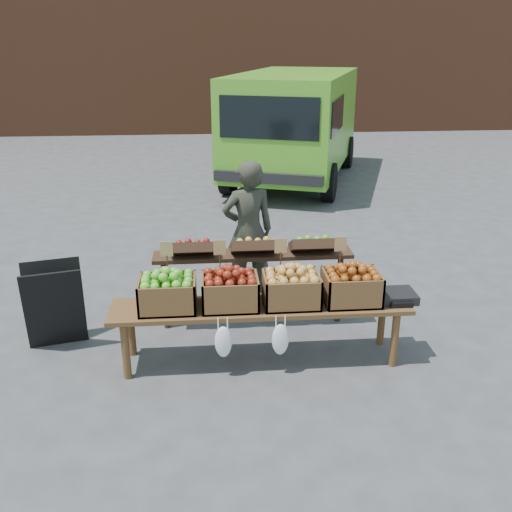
{
  "coord_description": "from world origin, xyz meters",
  "views": [
    {
      "loc": [
        -0.33,
        -5.04,
        2.82
      ],
      "look_at": [
        0.1,
        0.08,
        0.85
      ],
      "focal_mm": 40.0,
      "sensor_mm": 36.0,
      "label": 1
    }
  ],
  "objects_px": {
    "weighing_scale": "(396,296)",
    "crate_green_apples": "(351,287)",
    "back_table": "(253,278)",
    "display_bench": "(261,333)",
    "vendor": "(248,231)",
    "crate_russet_pears": "(230,292)",
    "crate_red_apples": "(291,290)",
    "chalkboard_sign": "(55,305)",
    "delivery_van": "(294,128)",
    "crate_golden_apples": "(168,294)"
  },
  "relations": [
    {
      "from": "delivery_van",
      "to": "chalkboard_sign",
      "type": "relative_size",
      "value": 5.81
    },
    {
      "from": "delivery_van",
      "to": "display_bench",
      "type": "distance_m",
      "value": 7.34
    },
    {
      "from": "back_table",
      "to": "crate_golden_apples",
      "type": "distance_m",
      "value": 1.1
    },
    {
      "from": "vendor",
      "to": "chalkboard_sign",
      "type": "distance_m",
      "value": 2.18
    },
    {
      "from": "back_table",
      "to": "crate_green_apples",
      "type": "bearing_deg",
      "value": -40.79
    },
    {
      "from": "crate_russet_pears",
      "to": "crate_red_apples",
      "type": "relative_size",
      "value": 1.0
    },
    {
      "from": "display_bench",
      "to": "weighing_scale",
      "type": "bearing_deg",
      "value": 0.0
    },
    {
      "from": "delivery_van",
      "to": "display_bench",
      "type": "relative_size",
      "value": 1.8
    },
    {
      "from": "vendor",
      "to": "weighing_scale",
      "type": "distance_m",
      "value": 1.9
    },
    {
      "from": "chalkboard_sign",
      "to": "delivery_van",
      "type": "bearing_deg",
      "value": 49.94
    },
    {
      "from": "crate_russet_pears",
      "to": "vendor",
      "type": "bearing_deg",
      "value": 79.37
    },
    {
      "from": "back_table",
      "to": "crate_russet_pears",
      "type": "xyz_separation_m",
      "value": [
        -0.27,
        -0.72,
        0.19
      ]
    },
    {
      "from": "delivery_van",
      "to": "crate_golden_apples",
      "type": "bearing_deg",
      "value": -87.42
    },
    {
      "from": "crate_red_apples",
      "to": "crate_russet_pears",
      "type": "bearing_deg",
      "value": 180.0
    },
    {
      "from": "delivery_van",
      "to": "back_table",
      "type": "height_order",
      "value": "delivery_van"
    },
    {
      "from": "crate_green_apples",
      "to": "weighing_scale",
      "type": "height_order",
      "value": "crate_green_apples"
    },
    {
      "from": "vendor",
      "to": "display_bench",
      "type": "xyz_separation_m",
      "value": [
        0.01,
        -1.4,
        -0.52
      ]
    },
    {
      "from": "vendor",
      "to": "weighing_scale",
      "type": "xyz_separation_m",
      "value": [
        1.26,
        -1.4,
        -0.19
      ]
    },
    {
      "from": "back_table",
      "to": "crate_green_apples",
      "type": "distance_m",
      "value": 1.12
    },
    {
      "from": "vendor",
      "to": "back_table",
      "type": "distance_m",
      "value": 0.74
    },
    {
      "from": "back_table",
      "to": "crate_green_apples",
      "type": "relative_size",
      "value": 4.2
    },
    {
      "from": "weighing_scale",
      "to": "crate_green_apples",
      "type": "bearing_deg",
      "value": 180.0
    },
    {
      "from": "crate_golden_apples",
      "to": "crate_green_apples",
      "type": "xyz_separation_m",
      "value": [
        1.65,
        0.0,
        0.0
      ]
    },
    {
      "from": "weighing_scale",
      "to": "crate_golden_apples",
      "type": "bearing_deg",
      "value": 180.0
    },
    {
      "from": "crate_russet_pears",
      "to": "delivery_van",
      "type": "bearing_deg",
      "value": 77.15
    },
    {
      "from": "vendor",
      "to": "crate_russet_pears",
      "type": "xyz_separation_m",
      "value": [
        -0.26,
        -1.4,
        -0.09
      ]
    },
    {
      "from": "crate_red_apples",
      "to": "weighing_scale",
      "type": "relative_size",
      "value": 1.47
    },
    {
      "from": "crate_green_apples",
      "to": "weighing_scale",
      "type": "distance_m",
      "value": 0.44
    },
    {
      "from": "delivery_van",
      "to": "back_table",
      "type": "bearing_deg",
      "value": -82.46
    },
    {
      "from": "vendor",
      "to": "weighing_scale",
      "type": "relative_size",
      "value": 4.71
    },
    {
      "from": "back_table",
      "to": "crate_green_apples",
      "type": "height_order",
      "value": "back_table"
    },
    {
      "from": "vendor",
      "to": "back_table",
      "type": "height_order",
      "value": "vendor"
    },
    {
      "from": "delivery_van",
      "to": "vendor",
      "type": "relative_size",
      "value": 3.03
    },
    {
      "from": "chalkboard_sign",
      "to": "crate_russet_pears",
      "type": "xyz_separation_m",
      "value": [
        1.67,
        -0.48,
        0.29
      ]
    },
    {
      "from": "delivery_van",
      "to": "crate_red_apples",
      "type": "bearing_deg",
      "value": -79.08
    },
    {
      "from": "crate_green_apples",
      "to": "vendor",
      "type": "bearing_deg",
      "value": 120.79
    },
    {
      "from": "display_bench",
      "to": "crate_green_apples",
      "type": "distance_m",
      "value": 0.93
    },
    {
      "from": "crate_russet_pears",
      "to": "display_bench",
      "type": "bearing_deg",
      "value": 0.0
    },
    {
      "from": "display_bench",
      "to": "weighing_scale",
      "type": "relative_size",
      "value": 7.94
    },
    {
      "from": "back_table",
      "to": "crate_golden_apples",
      "type": "height_order",
      "value": "back_table"
    },
    {
      "from": "crate_golden_apples",
      "to": "crate_red_apples",
      "type": "distance_m",
      "value": 1.1
    },
    {
      "from": "chalkboard_sign",
      "to": "display_bench",
      "type": "relative_size",
      "value": 0.31
    },
    {
      "from": "crate_red_apples",
      "to": "weighing_scale",
      "type": "xyz_separation_m",
      "value": [
        0.97,
        0.0,
        -0.1
      ]
    },
    {
      "from": "display_bench",
      "to": "crate_red_apples",
      "type": "xyz_separation_m",
      "value": [
        0.28,
        0.0,
        0.42
      ]
    },
    {
      "from": "chalkboard_sign",
      "to": "display_bench",
      "type": "bearing_deg",
      "value": -27.47
    },
    {
      "from": "delivery_van",
      "to": "back_table",
      "type": "distance_m",
      "value": 6.62
    },
    {
      "from": "delivery_van",
      "to": "crate_green_apples",
      "type": "relative_size",
      "value": 9.71
    },
    {
      "from": "display_bench",
      "to": "crate_russet_pears",
      "type": "height_order",
      "value": "crate_russet_pears"
    },
    {
      "from": "back_table",
      "to": "crate_red_apples",
      "type": "xyz_separation_m",
      "value": [
        0.28,
        -0.72,
        0.19
      ]
    },
    {
      "from": "vendor",
      "to": "crate_golden_apples",
      "type": "height_order",
      "value": "vendor"
    }
  ]
}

